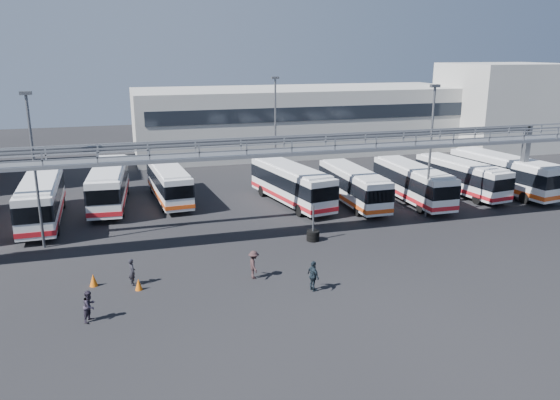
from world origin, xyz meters
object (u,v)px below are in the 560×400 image
object	(u,v)px
light_pole_back	(275,124)
pedestrian_d	(313,276)
light_pole_left	(34,163)
bus_5	(291,183)
bus_6	(353,185)
bus_8	(461,176)
bus_3	(169,182)
bus_1	(41,198)
bus_9	(503,173)
pedestrian_b	(90,306)
pedestrian_a	(132,272)
bus_7	(413,182)
bus_2	(109,184)
cone_right	(139,284)
tire_stack	(313,235)
light_pole_mid	(431,144)
cone_left	(93,280)
pedestrian_c	(254,265)

from	to	relation	value
light_pole_back	pedestrian_d	world-z (taller)	light_pole_back
light_pole_left	light_pole_back	world-z (taller)	same
bus_5	bus_6	xyz separation A→B (m)	(4.98, -1.56, -0.12)
bus_5	bus_8	bearing A→B (deg)	-14.93
bus_3	bus_8	world-z (taller)	bus_3
bus_1	light_pole_left	bearing A→B (deg)	-85.10
light_pole_back	bus_8	bearing A→B (deg)	-33.79
bus_9	bus_3	bearing A→B (deg)	160.24
bus_1	pedestrian_b	size ratio (longest dim) A/B	7.22
bus_8	pedestrian_d	world-z (taller)	bus_8
bus_1	pedestrian_a	world-z (taller)	bus_1
bus_5	bus_7	size ratio (longest dim) A/B	1.06
bus_3	pedestrian_a	xyz separation A→B (m)	(-3.66, -17.18, -0.95)
bus_3	pedestrian_b	world-z (taller)	bus_3
bus_5	pedestrian_a	xyz separation A→B (m)	(-13.48, -13.24, -1.06)
bus_2	cone_right	xyz separation A→B (m)	(1.54, -17.87, -1.57)
bus_1	tire_stack	distance (m)	20.65
light_pole_mid	tire_stack	size ratio (longest dim) A/B	4.03
bus_5	bus_7	bearing A→B (deg)	-22.79
bus_6	cone_left	world-z (taller)	bus_6
bus_1	light_pole_back	bearing A→B (deg)	20.24
bus_2	bus_7	xyz separation A→B (m)	(24.94, -6.05, -0.13)
bus_2	bus_7	size ratio (longest dim) A/B	1.09
light_pole_mid	pedestrian_c	distance (m)	18.35
light_pole_left	bus_9	size ratio (longest dim) A/B	0.89
light_pole_back	pedestrian_c	xyz separation A→B (m)	(-7.84, -22.86, -4.90)
bus_3	pedestrian_d	world-z (taller)	bus_3
light_pole_left	pedestrian_c	size ratio (longest dim) A/B	6.19
light_pole_mid	pedestrian_b	world-z (taller)	light_pole_mid
bus_8	pedestrian_d	size ratio (longest dim) A/B	6.04
light_pole_mid	pedestrian_c	xyz separation A→B (m)	(-15.84, -7.86, -4.90)
pedestrian_c	tire_stack	size ratio (longest dim) A/B	0.65
pedestrian_c	light_pole_left	bearing A→B (deg)	57.04
pedestrian_b	bus_5	bearing A→B (deg)	-12.73
bus_2	pedestrian_c	bearing A→B (deg)	-62.22
light_pole_mid	bus_5	size ratio (longest dim) A/B	0.92
pedestrian_c	cone_right	size ratio (longest dim) A/B	2.56
bus_5	cone_right	distance (m)	19.32
bus_6	bus_2	bearing A→B (deg)	164.40
light_pole_left	bus_9	distance (m)	38.98
tire_stack	bus_3	bearing A→B (deg)	122.81
light_pole_left	bus_1	world-z (taller)	light_pole_left
light_pole_left	bus_5	distance (m)	20.08
bus_9	pedestrian_b	bearing A→B (deg)	-165.41
bus_1	bus_6	xyz separation A→B (m)	(24.55, -1.98, -0.20)
bus_2	pedestrian_d	bearing A→B (deg)	-58.69
light_pole_mid	bus_8	bearing A→B (deg)	38.32
cone_left	pedestrian_d	bearing A→B (deg)	-19.27
pedestrian_d	light_pole_mid	bearing A→B (deg)	-65.31
bus_7	cone_right	distance (m)	26.26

